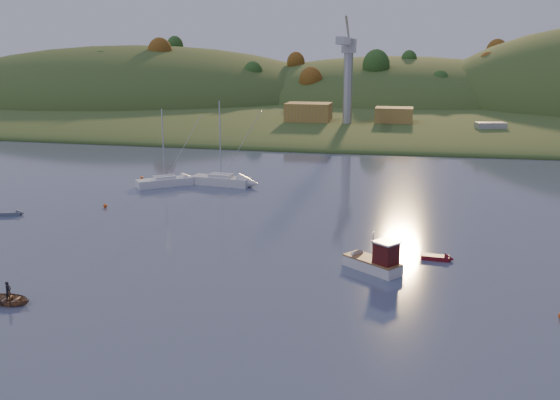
% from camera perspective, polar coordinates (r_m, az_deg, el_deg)
% --- Properties ---
extents(ground, '(500.00, 500.00, 0.00)m').
position_cam_1_polar(ground, '(41.04, -16.36, -15.91)').
color(ground, '#3B4361').
rests_on(ground, ground).
extents(far_shore, '(620.00, 220.00, 1.50)m').
position_cam_1_polar(far_shore, '(262.45, 8.34, 9.01)').
color(far_shore, '#374E1F').
rests_on(far_shore, ground).
extents(shore_slope, '(640.00, 150.00, 7.00)m').
position_cam_1_polar(shore_slope, '(197.90, 6.97, 7.64)').
color(shore_slope, '#374E1F').
rests_on(shore_slope, ground).
extents(hill_left_far, '(120.00, 100.00, 32.00)m').
position_cam_1_polar(hill_left_far, '(304.41, -23.91, 8.61)').
color(hill_left_far, '#374E1F').
rests_on(hill_left_far, ground).
extents(hill_left, '(170.00, 140.00, 44.00)m').
position_cam_1_polar(hill_left, '(255.88, -12.96, 8.70)').
color(hill_left, '#374E1F').
rests_on(hill_left, ground).
extents(hill_center, '(140.00, 120.00, 36.00)m').
position_cam_1_polar(hill_center, '(242.02, 10.38, 8.56)').
color(hill_center, '#374E1F').
rests_on(hill_center, ground).
extents(hillside_trees, '(280.00, 50.00, 32.00)m').
position_cam_1_polar(hillside_trees, '(217.73, 7.48, 8.14)').
color(hillside_trees, '#1E4819').
rests_on(hillside_trees, ground).
extents(wharf, '(42.00, 16.00, 2.40)m').
position_cam_1_polar(wharf, '(154.76, 7.32, 6.47)').
color(wharf, slate).
rests_on(wharf, ground).
extents(shed_west, '(11.00, 8.00, 4.80)m').
position_cam_1_polar(shed_west, '(156.99, 2.62, 7.98)').
color(shed_west, '#A28336').
rests_on(shed_west, wharf).
extents(shed_east, '(9.00, 7.00, 4.00)m').
position_cam_1_polar(shed_east, '(155.92, 10.38, 7.59)').
color(shed_east, '#A28336').
rests_on(shed_east, wharf).
extents(dock_crane, '(3.20, 28.00, 20.30)m').
position_cam_1_polar(dock_crane, '(150.36, 6.22, 12.40)').
color(dock_crane, '#B7B7BC').
rests_on(dock_crane, wharf).
extents(fishing_boat, '(6.51, 5.68, 4.24)m').
position_cam_1_polar(fishing_boat, '(58.60, 8.13, -5.42)').
color(fishing_boat, silver).
rests_on(fishing_boat, ground).
extents(sailboat_near, '(8.09, 7.08, 11.54)m').
position_cam_1_polar(sailboat_near, '(95.16, -10.49, 1.71)').
color(sailboat_near, white).
rests_on(sailboat_near, ground).
extents(sailboat_far, '(9.42, 3.97, 12.66)m').
position_cam_1_polar(sailboat_far, '(94.73, -5.41, 1.86)').
color(sailboat_far, silver).
rests_on(sailboat_far, ground).
extents(canoe, '(3.87, 2.84, 0.78)m').
position_cam_1_polar(canoe, '(55.08, -23.53, -8.30)').
color(canoe, '#8A684C').
rests_on(canoe, ground).
extents(paddler, '(0.41, 0.60, 1.61)m').
position_cam_1_polar(paddler, '(54.94, -23.58, -7.90)').
color(paddler, black).
rests_on(paddler, ground).
extents(red_tender, '(3.22, 1.35, 1.07)m').
position_cam_1_polar(red_tender, '(62.61, 14.56, -5.17)').
color(red_tender, '#600D16').
rests_on(red_tender, ground).
extents(grey_dinghy, '(3.11, 2.03, 1.09)m').
position_cam_1_polar(grey_dinghy, '(83.65, -23.06, -1.14)').
color(grey_dinghy, slate).
rests_on(grey_dinghy, ground).
extents(work_vessel, '(16.21, 8.81, 3.95)m').
position_cam_1_polar(work_vessel, '(151.15, 18.64, 5.79)').
color(work_vessel, slate).
rests_on(work_vessel, ground).
extents(buoy_1, '(0.50, 0.50, 0.50)m').
position_cam_1_polar(buoy_1, '(83.79, -15.70, -0.51)').
color(buoy_1, '#F64E0C').
rests_on(buoy_1, ground).
extents(buoy_2, '(0.50, 0.50, 0.50)m').
position_cam_1_polar(buoy_2, '(100.88, -12.53, 1.99)').
color(buoy_2, '#F64E0C').
rests_on(buoy_2, ground).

